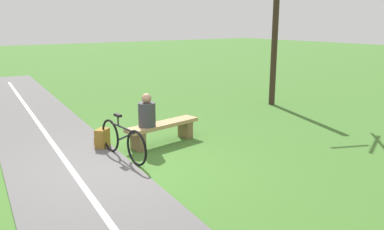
{
  "coord_description": "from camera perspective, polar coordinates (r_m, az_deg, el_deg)",
  "views": [
    {
      "loc": [
        2.72,
        6.25,
        2.6
      ],
      "look_at": [
        -0.88,
        1.13,
        1.09
      ],
      "focal_mm": 36.52,
      "sensor_mm": 36.0,
      "label": 1
    }
  ],
  "objects": [
    {
      "name": "ground_plane",
      "position": [
        7.3,
        -10.92,
        -7.55
      ],
      "size": [
        80.0,
        80.0,
        0.0
      ],
      "primitive_type": "plane",
      "color": "#3D6B28"
    },
    {
      "name": "bench",
      "position": [
        8.47,
        -4.28,
        -2.06
      ],
      "size": [
        1.81,
        0.65,
        0.46
      ],
      "rotation": [
        0.0,
        0.0,
        0.16
      ],
      "color": "#A88456",
      "rests_on": "ground_plane"
    },
    {
      "name": "person_seated",
      "position": [
        8.11,
        -6.61,
        0.33
      ],
      "size": [
        0.41,
        0.41,
        0.7
      ],
      "rotation": [
        0.0,
        0.0,
        0.16
      ],
      "color": "#38383D",
      "rests_on": "bench"
    },
    {
      "name": "bicycle",
      "position": [
        7.65,
        -10.08,
        -3.68
      ],
      "size": [
        0.16,
        1.7,
        0.86
      ],
      "rotation": [
        0.0,
        0.0,
        1.64
      ],
      "color": "black",
      "rests_on": "ground_plane"
    },
    {
      "name": "backpack",
      "position": [
        8.41,
        -13.0,
        -3.36
      ],
      "size": [
        0.37,
        0.35,
        0.4
      ],
      "rotation": [
        0.0,
        0.0,
        3.83
      ],
      "color": "olive",
      "rests_on": "ground_plane"
    },
    {
      "name": "tree_far_left",
      "position": [
        12.45,
        12.14,
        11.62
      ],
      "size": [
        1.52,
        1.21,
        4.94
      ],
      "color": "#38281E",
      "rests_on": "ground_plane"
    }
  ]
}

